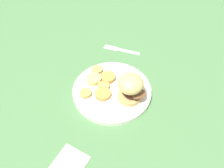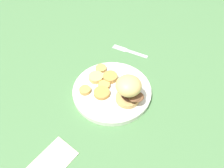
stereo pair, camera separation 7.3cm
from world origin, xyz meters
TOP-DOWN VIEW (x-y plane):
  - ground_plane at (0.00, 0.00)m, footprint 4.00×4.00m
  - dinner_plate at (0.00, 0.00)m, footprint 0.27×0.27m
  - sandwich at (0.05, -0.05)m, footprint 0.09×0.09m
  - potato_round_0 at (-0.04, 0.10)m, footprint 0.04×0.04m
  - potato_round_1 at (-0.09, -0.01)m, footprint 0.04×0.04m
  - potato_round_2 at (-0.03, -0.02)m, footprint 0.05×0.05m
  - potato_round_3 at (-0.06, 0.05)m, footprint 0.05×0.05m
  - potato_round_4 at (-0.03, 0.01)m, footprint 0.04×0.04m
  - potato_round_5 at (-0.01, 0.05)m, footprint 0.05×0.05m
  - fork at (0.08, 0.22)m, footprint 0.14×0.09m

SIDE VIEW (x-z plane):
  - ground_plane at x=0.00m, z-range 0.00..0.00m
  - fork at x=0.08m, z-range 0.00..0.00m
  - dinner_plate at x=0.00m, z-range 0.00..0.02m
  - potato_round_0 at x=-0.04m, z-range 0.02..0.03m
  - potato_round_4 at x=-0.03m, z-range 0.02..0.03m
  - potato_round_2 at x=-0.03m, z-range 0.02..0.03m
  - potato_round_1 at x=-0.09m, z-range 0.02..0.03m
  - potato_round_5 at x=-0.01m, z-range 0.02..0.04m
  - potato_round_3 at x=-0.06m, z-range 0.02..0.04m
  - sandwich at x=0.05m, z-range 0.02..0.12m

